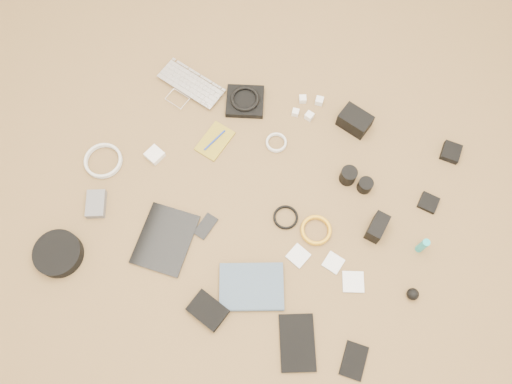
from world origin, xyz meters
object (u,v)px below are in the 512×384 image
(laptop, at_px, (185,91))
(tablet, at_px, (165,239))
(paperback, at_px, (252,311))
(dslr_camera, at_px, (355,121))
(phone, at_px, (206,226))
(headphone_case, at_px, (58,254))

(laptop, distance_m, tablet, 0.67)
(tablet, distance_m, paperback, 0.44)
(laptop, height_order, tablet, laptop)
(laptop, relative_size, paperback, 1.24)
(dslr_camera, height_order, phone, dslr_camera)
(paperback, bearing_deg, headphone_case, 73.20)
(laptop, xyz_separation_m, headphone_case, (-0.20, -0.84, 0.01))
(headphone_case, bearing_deg, tablet, 27.05)
(dslr_camera, height_order, tablet, dslr_camera)
(paperback, bearing_deg, tablet, 50.14)
(phone, bearing_deg, dslr_camera, 69.82)
(laptop, bearing_deg, dslr_camera, 22.55)
(laptop, height_order, paperback, same)
(tablet, height_order, headphone_case, headphone_case)
(laptop, distance_m, dslr_camera, 0.75)
(laptop, relative_size, dslr_camera, 2.29)
(dslr_camera, bearing_deg, tablet, -109.63)
(dslr_camera, bearing_deg, phone, -106.57)
(paperback, bearing_deg, dslr_camera, -29.55)
(dslr_camera, relative_size, headphone_case, 0.71)
(dslr_camera, relative_size, tablet, 0.50)
(laptop, height_order, headphone_case, headphone_case)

